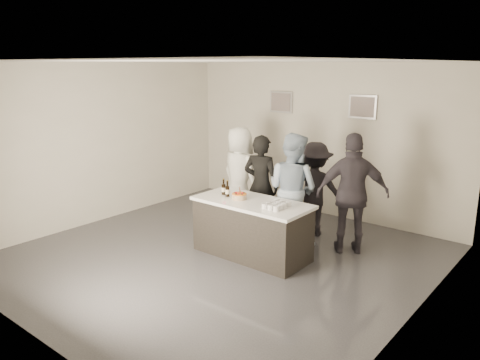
% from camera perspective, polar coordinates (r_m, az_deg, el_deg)
% --- Properties ---
extents(floor, '(6.00, 6.00, 0.00)m').
position_cam_1_polar(floor, '(7.52, -2.43, -9.26)').
color(floor, '#3D3D42').
rests_on(floor, ground).
extents(ceiling, '(6.00, 6.00, 0.00)m').
position_cam_1_polar(ceiling, '(6.91, -2.69, 14.26)').
color(ceiling, white).
extents(wall_back, '(6.00, 0.04, 3.00)m').
position_cam_1_polar(wall_back, '(9.48, 9.59, 4.88)').
color(wall_back, beige).
rests_on(wall_back, ground).
extents(wall_front, '(6.00, 0.04, 3.00)m').
position_cam_1_polar(wall_front, '(5.28, -24.70, -3.40)').
color(wall_front, beige).
rests_on(wall_front, ground).
extents(wall_left, '(0.04, 6.00, 3.00)m').
position_cam_1_polar(wall_left, '(9.30, -16.58, 4.32)').
color(wall_left, beige).
rests_on(wall_left, ground).
extents(wall_right, '(0.04, 6.00, 3.00)m').
position_cam_1_polar(wall_right, '(5.60, 21.12, -2.12)').
color(wall_right, beige).
rests_on(wall_right, ground).
extents(picture_left, '(0.54, 0.04, 0.44)m').
position_cam_1_polar(picture_left, '(9.85, 5.05, 9.45)').
color(picture_left, '#B2B2B7').
rests_on(picture_left, wall_back).
extents(picture_right, '(0.54, 0.04, 0.44)m').
position_cam_1_polar(picture_right, '(8.97, 14.73, 8.62)').
color(picture_right, '#B2B2B7').
rests_on(picture_right, wall_back).
extents(bar_counter, '(1.86, 0.86, 0.90)m').
position_cam_1_polar(bar_counter, '(7.39, 1.46, -5.92)').
color(bar_counter, white).
rests_on(bar_counter, ground).
extents(cake, '(0.23, 0.23, 0.08)m').
position_cam_1_polar(cake, '(7.33, -0.09, -2.07)').
color(cake, orange).
rests_on(cake, bar_counter).
extents(beer_bottle_a, '(0.07, 0.07, 0.26)m').
position_cam_1_polar(beer_bottle_a, '(7.57, -2.01, -0.85)').
color(beer_bottle_a, black).
rests_on(beer_bottle_a, bar_counter).
extents(beer_bottle_b, '(0.07, 0.07, 0.26)m').
position_cam_1_polar(beer_bottle_b, '(7.45, -1.55, -1.08)').
color(beer_bottle_b, black).
rests_on(beer_bottle_b, bar_counter).
extents(tumbler_cluster, '(0.30, 0.40, 0.08)m').
position_cam_1_polar(tumbler_cluster, '(6.94, 4.48, -3.04)').
color(tumbler_cluster, gold).
rests_on(tumbler_cluster, bar_counter).
extents(candles, '(0.24, 0.08, 0.01)m').
position_cam_1_polar(candles, '(7.13, -1.80, -2.84)').
color(candles, pink).
rests_on(candles, bar_counter).
extents(person_main_black, '(0.73, 0.55, 1.79)m').
position_cam_1_polar(person_main_black, '(8.18, 2.57, -0.69)').
color(person_main_black, black).
rests_on(person_main_black, ground).
extents(person_main_blue, '(0.95, 0.76, 1.89)m').
position_cam_1_polar(person_main_blue, '(7.81, 6.41, -1.12)').
color(person_main_blue, '#9AAFC9').
rests_on(person_main_blue, ground).
extents(person_guest_left, '(1.01, 0.78, 1.83)m').
position_cam_1_polar(person_guest_left, '(8.91, -0.05, 0.66)').
color(person_guest_left, white).
rests_on(person_guest_left, ground).
extents(person_guest_right, '(1.21, 1.03, 1.94)m').
position_cam_1_polar(person_guest_right, '(7.59, 13.57, -1.66)').
color(person_guest_right, '#36313A').
rests_on(person_guest_right, ground).
extents(person_guest_back, '(1.24, 1.04, 1.66)m').
position_cam_1_polar(person_guest_back, '(8.31, 9.01, -1.09)').
color(person_guest_back, black).
rests_on(person_guest_back, ground).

